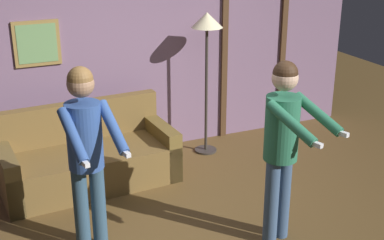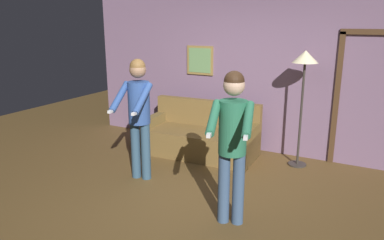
{
  "view_description": "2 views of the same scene",
  "coord_description": "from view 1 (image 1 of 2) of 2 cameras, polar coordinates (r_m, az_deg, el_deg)",
  "views": [
    {
      "loc": [
        -1.81,
        -3.89,
        2.81
      ],
      "look_at": [
        -0.15,
        -0.15,
        1.26
      ],
      "focal_mm": 50.0,
      "sensor_mm": 36.0,
      "label": 1
    },
    {
      "loc": [
        2.06,
        -3.81,
        2.21
      ],
      "look_at": [
        0.03,
        -0.05,
        1.06
      ],
      "focal_mm": 35.0,
      "sensor_mm": 36.0,
      "label": 2
    }
  ],
  "objects": [
    {
      "name": "ground_plane",
      "position": [
        5.13,
        0.87,
        -12.52
      ],
      "size": [
        12.0,
        12.0,
        0.0
      ],
      "primitive_type": "plane",
      "color": "brown"
    },
    {
      "name": "person_standing_right",
      "position": [
        4.69,
        9.69,
        -1.77
      ],
      "size": [
        0.55,
        0.73,
        1.71
      ],
      "color": "#3A5373",
      "rests_on": "ground_plane"
    },
    {
      "name": "couch",
      "position": [
        6.1,
        -11.03,
        -4.22
      ],
      "size": [
        1.95,
        0.96,
        0.87
      ],
      "color": "brown",
      "rests_on": "ground_plane"
    },
    {
      "name": "torchiere_lamp",
      "position": [
        6.43,
        1.59,
        9.18
      ],
      "size": [
        0.38,
        0.38,
        1.78
      ],
      "color": "#332D28",
      "rests_on": "ground_plane"
    },
    {
      "name": "person_standing_left",
      "position": [
        4.57,
        -11.25,
        -2.63
      ],
      "size": [
        0.49,
        0.67,
        1.71
      ],
      "color": "#304E65",
      "rests_on": "ground_plane"
    },
    {
      "name": "back_wall_assembly",
      "position": [
        6.55,
        -7.16,
        7.26
      ],
      "size": [
        6.4,
        0.1,
        2.6
      ],
      "color": "slate",
      "rests_on": "ground_plane"
    }
  ]
}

